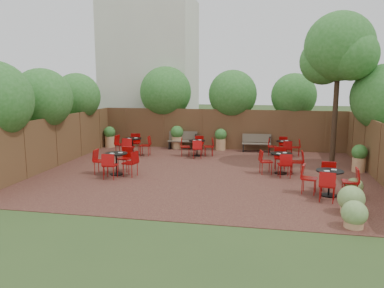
# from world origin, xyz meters

# --- Properties ---
(ground) EXTENTS (80.00, 80.00, 0.00)m
(ground) POSITION_xyz_m (0.00, 0.00, 0.00)
(ground) COLOR #354F23
(ground) RESTS_ON ground
(courtyard_paving) EXTENTS (12.00, 10.00, 0.02)m
(courtyard_paving) POSITION_xyz_m (0.00, 0.00, 0.01)
(courtyard_paving) COLOR #3B1A18
(courtyard_paving) RESTS_ON ground
(fence_back) EXTENTS (12.00, 0.08, 2.00)m
(fence_back) POSITION_xyz_m (0.00, 5.00, 1.00)
(fence_back) COLOR brown
(fence_back) RESTS_ON ground
(fence_left) EXTENTS (0.08, 10.00, 2.00)m
(fence_left) POSITION_xyz_m (-6.00, 0.00, 1.00)
(fence_left) COLOR brown
(fence_left) RESTS_ON ground
(fence_right) EXTENTS (0.08, 10.00, 2.00)m
(fence_right) POSITION_xyz_m (6.00, 0.00, 1.00)
(fence_right) COLOR brown
(fence_right) RESTS_ON ground
(neighbour_building) EXTENTS (5.00, 4.00, 8.00)m
(neighbour_building) POSITION_xyz_m (-4.50, 8.00, 4.00)
(neighbour_building) COLOR beige
(neighbour_building) RESTS_ON ground
(overhang_foliage) EXTENTS (15.88, 10.84, 2.67)m
(overhang_foliage) POSITION_xyz_m (-1.72, 2.66, 2.74)
(overhang_foliage) COLOR #296721
(overhang_foliage) RESTS_ON ground
(courtyard_tree) EXTENTS (2.78, 2.68, 5.99)m
(courtyard_tree) POSITION_xyz_m (4.83, 2.12, 4.50)
(courtyard_tree) COLOR black
(courtyard_tree) RESTS_ON courtyard_paving
(park_bench_left) EXTENTS (1.45, 0.56, 0.88)m
(park_bench_left) POSITION_xyz_m (-1.86, 4.62, 0.47)
(park_bench_left) COLOR brown
(park_bench_left) RESTS_ON courtyard_paving
(park_bench_right) EXTENTS (1.39, 0.50, 0.85)m
(park_bench_right) POSITION_xyz_m (1.78, 4.62, 0.46)
(park_bench_right) COLOR brown
(park_bench_right) RESTS_ON courtyard_paving
(bistro_tables) EXTENTS (9.46, 7.43, 0.92)m
(bistro_tables) POSITION_xyz_m (0.14, 0.92, 0.46)
(bistro_tables) COLOR black
(bistro_tables) RESTS_ON courtyard_paving
(planters) EXTENTS (11.87, 4.04, 1.15)m
(planters) POSITION_xyz_m (-0.78, 3.88, 0.61)
(planters) COLOR tan
(planters) RESTS_ON courtyard_paving
(low_shrubs) EXTENTS (1.09, 3.08, 0.73)m
(low_shrubs) POSITION_xyz_m (4.43, -3.56, 0.34)
(low_shrubs) COLOR tan
(low_shrubs) RESTS_ON courtyard_paving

